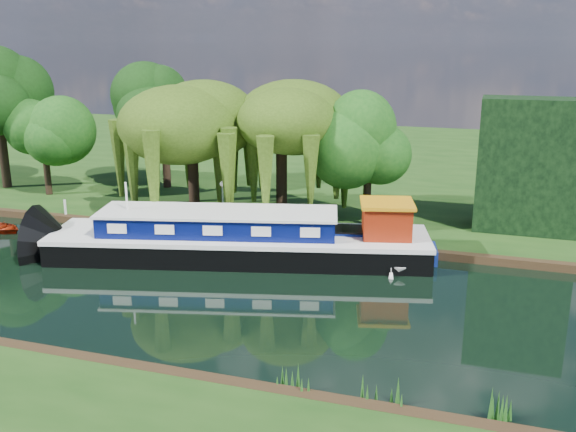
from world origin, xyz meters
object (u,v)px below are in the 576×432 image
(dutch_barge, at_px, (242,239))
(narrowboat, at_px, (323,245))
(red_dinghy, at_px, (0,231))
(white_cruiser, at_px, (393,273))

(dutch_barge, xyz_separation_m, narrowboat, (4.17, 1.63, -0.44))
(dutch_barge, bearing_deg, narrowboat, 7.45)
(dutch_barge, xyz_separation_m, red_dinghy, (-16.54, 0.03, -1.09))
(narrowboat, distance_m, red_dinghy, 20.79)
(red_dinghy, bearing_deg, narrowboat, -78.58)
(narrowboat, xyz_separation_m, red_dinghy, (-20.72, -1.59, -0.65))
(narrowboat, relative_size, white_cruiser, 5.78)
(white_cruiser, bearing_deg, dutch_barge, 95.67)
(white_cruiser, bearing_deg, narrowboat, 74.95)
(dutch_barge, height_order, white_cruiser, dutch_barge)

